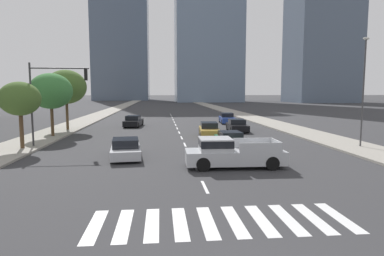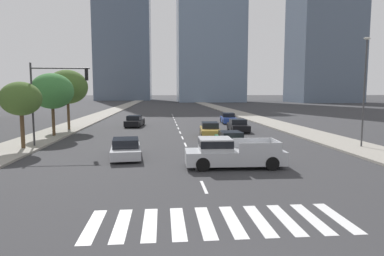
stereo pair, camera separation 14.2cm
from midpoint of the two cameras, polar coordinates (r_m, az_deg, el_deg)
The scene contains 18 objects.
sidewalk_east at distance 38.54m, azimuth 17.28°, elevation -0.24°, with size 4.00×260.00×0.15m, color gray.
sidewalk_west at distance 37.27m, azimuth -22.01°, elevation -0.63°, with size 4.00×260.00×0.15m, color gray.
crosswalk_near at distance 11.37m, azimuth 5.02°, elevation -15.65°, with size 8.55×2.76×0.01m.
lane_divider_center at distance 38.66m, azimuth -2.26°, elevation -0.05°, with size 0.14×50.00×0.01m.
pickup_truck at distance 18.84m, azimuth 6.70°, elevation -4.28°, with size 5.57×2.14×1.67m.
sedan_gold_0 at distance 31.72m, azimuth 3.22°, elevation -0.34°, with size 2.08×4.79×1.33m.
sedan_silver_1 at distance 21.91m, azimuth -11.08°, elevation -3.49°, with size 2.24×4.60×1.26m.
sedan_black_2 at distance 35.97m, azimuth 8.02°, elevation 0.37°, with size 2.10×4.57×1.30m.
sedan_black_3 at distance 41.33m, azimuth -9.69°, elevation 1.13°, with size 2.23×4.79×1.35m.
sedan_green_4 at distance 25.65m, azimuth 6.88°, elevation -2.05°, with size 1.96×4.40×1.19m.
sedan_blue_5 at distance 45.12m, azimuth 6.31°, elevation 1.62°, with size 2.05×4.44×1.38m.
traffic_signal_far at distance 27.25m, azimuth -22.57°, elevation 6.12°, with size 4.60×0.28×6.23m.
street_lamp_east at distance 27.83m, azimuth 27.59°, elevation 6.64°, with size 0.50×0.24×8.04m.
street_tree_nearest at distance 26.94m, azimuth -27.13°, elevation 4.45°, with size 2.86×2.86×4.81m.
street_tree_second at distance 33.46m, azimuth -22.73°, elevation 5.84°, with size 3.87×3.87×5.79m.
street_tree_third at distance 38.33m, azimuth -20.46°, elevation 6.60°, with size 4.28×4.28×6.42m.
office_tower_left_skyline at distance 179.26m, azimuth -11.73°, elevation 20.06°, with size 26.58×25.02×106.00m.
office_tower_right_skyline at distance 148.30m, azimuth 21.92°, elevation 18.94°, with size 24.20×21.42×85.81m.
Camera 2 is at (-1.82, -5.41, 4.24)m, focal length 31.14 mm.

